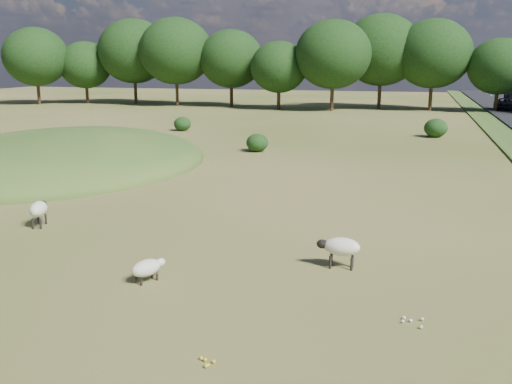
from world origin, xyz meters
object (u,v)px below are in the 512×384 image
at_px(sheep_1, 39,209).
at_px(car_1, 512,94).
at_px(sheep_3, 147,268).
at_px(sheep_2, 341,247).
at_px(car_0, 505,104).

xyz_separation_m(sheep_1, car_1, (27.25, 78.28, 0.27)).
bearing_deg(sheep_3, sheep_2, -35.98).
bearing_deg(sheep_3, car_1, 13.16).
relative_size(sheep_1, sheep_3, 1.20).
bearing_deg(sheep_2, car_0, -102.80).
bearing_deg(car_1, sheep_1, 70.81).
relative_size(car_0, car_1, 1.03).
height_order(sheep_1, car_1, car_1).
relative_size(sheep_1, car_1, 0.29).
bearing_deg(sheep_3, sheep_1, 85.76).
bearing_deg(sheep_2, sheep_3, 25.59).
bearing_deg(car_0, sheep_1, -112.45).
xyz_separation_m(sheep_2, car_0, (12.20, 58.10, 0.26)).
bearing_deg(sheep_2, car_1, -102.30).
xyz_separation_m(car_0, car_1, (3.80, 21.55, 0.01)).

